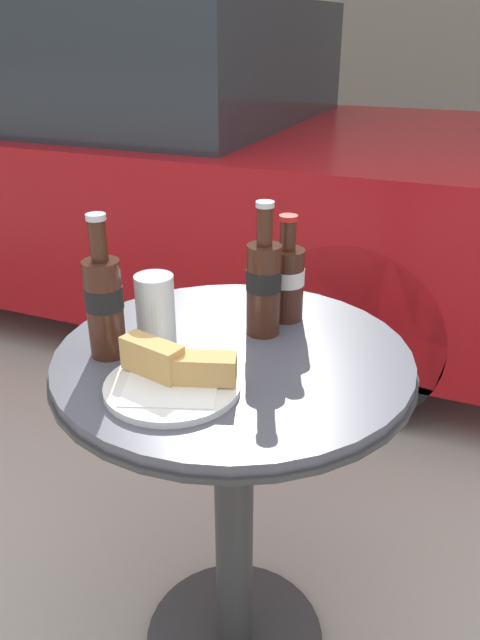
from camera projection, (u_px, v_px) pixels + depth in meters
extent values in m
plane|color=#A8A093|center=(235.00, 638.00, 1.47)|extent=(30.00, 30.00, 0.00)
cylinder|color=#333333|center=(235.00, 636.00, 1.47)|extent=(0.41, 0.41, 0.02)
cylinder|color=#333333|center=(234.00, 513.00, 1.31)|extent=(0.08, 0.08, 0.73)
cylinder|color=#333333|center=(233.00, 364.00, 1.15)|extent=(0.67, 0.67, 0.01)
cylinder|color=#4C4C56|center=(233.00, 356.00, 1.14)|extent=(0.65, 0.65, 0.02)
cylinder|color=#3D1E14|center=(264.00, 290.00, 1.17)|extent=(0.07, 0.07, 0.18)
cylinder|color=black|center=(264.00, 280.00, 1.17)|extent=(0.07, 0.07, 0.04)
cylinder|color=#3D1E14|center=(265.00, 226.00, 1.12)|extent=(0.03, 0.03, 0.07)
cylinder|color=silver|center=(265.00, 204.00, 1.10)|extent=(0.03, 0.03, 0.01)
cylinder|color=#3D1E14|center=(105.00, 309.00, 1.09)|extent=(0.07, 0.07, 0.18)
cylinder|color=black|center=(104.00, 298.00, 1.09)|extent=(0.07, 0.07, 0.04)
cylinder|color=#3D1E14|center=(98.00, 241.00, 1.04)|extent=(0.03, 0.03, 0.07)
cylinder|color=silver|center=(96.00, 217.00, 1.02)|extent=(0.03, 0.03, 0.01)
cylinder|color=#3D1E14|center=(286.00, 284.00, 1.24)|extent=(0.07, 0.07, 0.15)
cylinder|color=silver|center=(287.00, 276.00, 1.23)|extent=(0.07, 0.07, 0.03)
cylinder|color=#3D1E14|center=(288.00, 235.00, 1.20)|extent=(0.03, 0.03, 0.06)
cylinder|color=red|center=(289.00, 218.00, 1.18)|extent=(0.04, 0.04, 0.01)
cylinder|color=black|center=(156.00, 318.00, 1.15)|extent=(0.07, 0.07, 0.11)
cylinder|color=silver|center=(156.00, 310.00, 1.14)|extent=(0.07, 0.07, 0.14)
cylinder|color=white|center=(172.00, 386.00, 1.02)|extent=(0.22, 0.22, 0.01)
cube|color=white|center=(172.00, 383.00, 1.02)|extent=(0.19, 0.19, 0.00)
cube|color=tan|center=(152.00, 357.00, 1.03)|extent=(0.12, 0.06, 0.06)
cube|color=tan|center=(204.00, 368.00, 1.01)|extent=(0.11, 0.08, 0.05)
cube|color=#9E0F14|center=(141.00, 187.00, 3.27)|extent=(4.32, 1.83, 0.70)
cube|color=#23282D|center=(95.00, 60.00, 3.08)|extent=(2.07, 1.61, 0.52)
cylinder|color=black|center=(419.00, 213.00, 3.56)|extent=(0.67, 0.22, 0.67)
cylinder|color=black|center=(353.00, 327.00, 2.22)|extent=(0.67, 0.22, 0.67)
cylinder|color=black|center=(40.00, 174.00, 4.49)|extent=(0.67, 0.22, 0.67)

